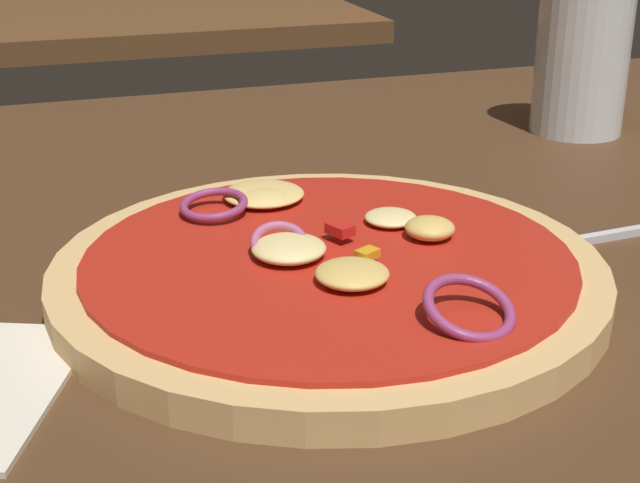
% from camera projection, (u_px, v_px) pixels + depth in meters
% --- Properties ---
extents(dining_table, '(1.33, 0.98, 0.03)m').
position_uv_depth(dining_table, '(335.00, 324.00, 0.51)').
color(dining_table, '#4C301C').
rests_on(dining_table, ground).
extents(pizza, '(0.30, 0.30, 0.04)m').
position_uv_depth(pizza, '(331.00, 270.00, 0.51)').
color(pizza, tan).
rests_on(pizza, dining_table).
extents(fork, '(0.19, 0.03, 0.01)m').
position_uv_depth(fork, '(610.00, 235.00, 0.58)').
color(fork, silver).
rests_on(fork, dining_table).
extents(beer_glass, '(0.08, 0.08, 0.12)m').
position_uv_depth(beer_glass, '(581.00, 69.00, 0.78)').
color(beer_glass, silver).
rests_on(beer_glass, dining_table).
extents(background_table, '(0.78, 0.64, 0.03)m').
position_uv_depth(background_table, '(91.00, 12.00, 1.51)').
color(background_table, brown).
rests_on(background_table, ground).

